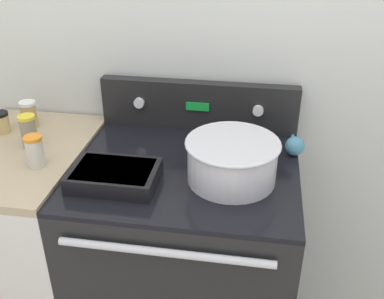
{
  "coord_description": "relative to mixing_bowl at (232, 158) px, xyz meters",
  "views": [
    {
      "loc": [
        0.23,
        -0.97,
        1.75
      ],
      "look_at": [
        0.02,
        0.35,
        1.01
      ],
      "focal_mm": 42.0,
      "sensor_mm": 36.0,
      "label": 1
    }
  ],
  "objects": [
    {
      "name": "side_counter",
      "position": [
        -0.79,
        0.05,
        -0.55
      ],
      "size": [
        0.48,
        0.66,
        0.96
      ],
      "color": "silver",
      "rests_on": "ground_plane"
    },
    {
      "name": "control_panel",
      "position": [
        -0.16,
        0.36,
        0.02
      ],
      "size": [
        0.77,
        0.07,
        0.19
      ],
      "color": "black",
      "rests_on": "stove_range"
    },
    {
      "name": "ladle",
      "position": [
        0.21,
        0.21,
        -0.05
      ],
      "size": [
        0.07,
        0.26,
        0.07
      ],
      "color": "teal",
      "rests_on": "stove_range"
    },
    {
      "name": "stove_range",
      "position": [
        -0.16,
        0.05,
        -0.55
      ],
      "size": [
        0.77,
        0.69,
        0.95
      ],
      "color": "black",
      "rests_on": "ground_plane"
    },
    {
      "name": "spice_jar_orange_cap",
      "position": [
        -0.66,
        -0.04,
        -0.01
      ],
      "size": [
        0.06,
        0.06,
        0.11
      ],
      "color": "beige",
      "rests_on": "side_counter"
    },
    {
      "name": "spice_jar_yellow_cap",
      "position": [
        -0.74,
        0.09,
        -0.0
      ],
      "size": [
        0.06,
        0.06,
        0.12
      ],
      "color": "gray",
      "rests_on": "side_counter"
    },
    {
      "name": "casserole_dish",
      "position": [
        -0.37,
        -0.08,
        -0.05
      ],
      "size": [
        0.28,
        0.19,
        0.06
      ],
      "color": "black",
      "rests_on": "stove_range"
    },
    {
      "name": "mixing_bowl",
      "position": [
        0.0,
        0.0,
        0.0
      ],
      "size": [
        0.3,
        0.3,
        0.14
      ],
      "color": "silver",
      "rests_on": "stove_range"
    },
    {
      "name": "spice_jar_white_cap",
      "position": [
        -0.82,
        0.25,
        -0.01
      ],
      "size": [
        0.06,
        0.06,
        0.1
      ],
      "color": "tan",
      "rests_on": "side_counter"
    },
    {
      "name": "kitchen_wall",
      "position": [
        -0.16,
        0.42,
        0.22
      ],
      "size": [
        8.0,
        0.05,
        2.5
      ],
      "color": "silver",
      "rests_on": "ground_plane"
    },
    {
      "name": "spice_jar_black_cap",
      "position": [
        -0.9,
        0.18,
        -0.03
      ],
      "size": [
        0.06,
        0.06,
        0.08
      ],
      "color": "tan",
      "rests_on": "side_counter"
    }
  ]
}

